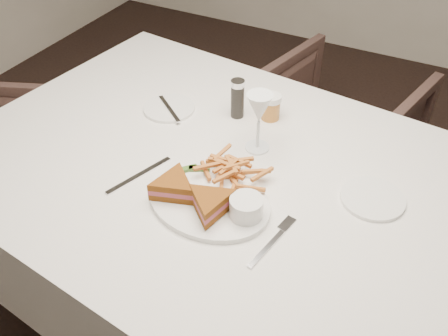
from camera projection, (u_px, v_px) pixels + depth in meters
table at (231, 262)px, 1.57m from camera, size 1.66×1.22×0.75m
chair_far at (335, 125)px, 2.23m from camera, size 0.74×0.71×0.64m
table_setting at (227, 169)px, 1.28m from camera, size 0.83×0.68×0.18m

